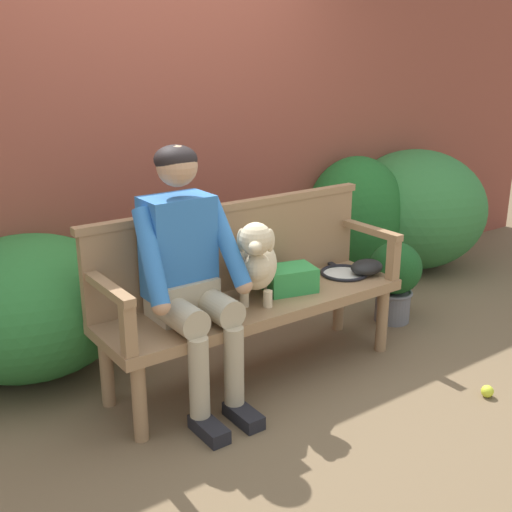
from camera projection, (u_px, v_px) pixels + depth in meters
The scene contains 16 objects.
ground_plane at pixel (256, 375), 3.58m from camera, with size 40.00×40.00×0.00m, color brown.
brick_garden_fence at pixel (149, 146), 4.16m from camera, with size 8.00×0.30×2.31m, color brown.
hedge_bush_far_right at pixel (30, 306), 3.53m from camera, with size 1.14×1.11×0.79m, color #286B2D.
hedge_bush_far_left at pixel (415, 209), 5.26m from camera, with size 1.18×1.16×0.99m, color #337538.
hedge_bush_mid_right at pixel (355, 218), 4.98m from camera, with size 0.83×0.76×0.99m, color #1E5B23.
garden_bench at pixel (256, 310), 3.45m from camera, with size 1.77×0.50×0.46m.
bench_backrest at pixel (233, 245), 3.53m from camera, with size 1.81×0.06×0.50m.
bench_armrest_left_end at pixel (116, 305), 2.84m from camera, with size 0.06×0.50×0.28m.
bench_armrest_right_end at pixel (379, 242), 3.77m from camera, with size 0.06×0.50×0.28m.
person_seated at pixel (187, 268), 3.10m from camera, with size 0.56×0.65×1.33m.
dog_on_bench at pixel (256, 261), 3.32m from camera, with size 0.39×0.45×0.47m.
tennis_racket at pixel (342, 271), 3.84m from camera, with size 0.35×0.58×0.03m.
baseball_glove at pixel (367, 267), 3.81m from camera, with size 0.22×0.17×0.09m, color black.
sports_bag at pixel (289, 279), 3.54m from camera, with size 0.28×0.20×0.14m, color #2D8E42.
tennis_ball at pixel (487, 391), 3.34m from camera, with size 0.07×0.07×0.07m, color #CCDB33.
potted_plant at pixel (395, 277), 4.21m from camera, with size 0.35×0.35×0.55m.
Camera 1 is at (-1.86, -2.59, 1.75)m, focal length 44.18 mm.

